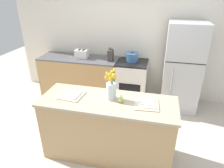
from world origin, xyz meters
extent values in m
plane|color=beige|center=(0.00, 0.00, 0.00)|extent=(10.00, 10.00, 0.00)
cube|color=silver|center=(0.00, 2.00, 1.35)|extent=(5.20, 0.08, 2.70)
cube|color=tan|center=(0.00, 0.00, 0.43)|extent=(1.76, 0.62, 0.87)
cube|color=tan|center=(0.00, 0.00, 0.88)|extent=(1.80, 0.66, 0.03)
cube|color=tan|center=(-1.06, 1.60, 0.43)|extent=(1.68, 0.60, 0.86)
cube|color=#515156|center=(-1.06, 1.60, 0.87)|extent=(1.68, 0.60, 0.03)
cube|color=silver|center=(0.10, 1.60, 0.43)|extent=(0.60, 0.60, 0.87)
cube|color=black|center=(0.10, 1.60, 0.88)|extent=(0.60, 0.60, 0.02)
cube|color=black|center=(0.10, 1.30, 0.40)|extent=(0.42, 0.01, 0.28)
cube|color=#B7BABC|center=(1.05, 1.60, 0.85)|extent=(0.68, 0.64, 1.70)
cube|color=black|center=(1.05, 1.28, 1.06)|extent=(0.67, 0.01, 0.01)
cylinder|color=#B2B5B7|center=(0.86, 1.26, 0.58)|extent=(0.02, 0.02, 0.74)
cylinder|color=silver|center=(0.04, 0.05, 1.02)|extent=(0.13, 0.13, 0.23)
cylinder|color=#569E4C|center=(0.06, 0.05, 1.13)|extent=(0.05, 0.01, 0.34)
ellipsoid|color=yellow|center=(0.08, 0.05, 1.31)|extent=(0.04, 0.04, 0.05)
cylinder|color=#569E4C|center=(0.06, 0.07, 1.07)|extent=(0.05, 0.04, 0.22)
ellipsoid|color=yellow|center=(0.08, 0.08, 1.20)|extent=(0.04, 0.04, 0.07)
cylinder|color=#569E4C|center=(0.04, 0.07, 1.10)|extent=(0.01, 0.06, 0.28)
ellipsoid|color=yellow|center=(0.04, 0.10, 1.26)|extent=(0.04, 0.04, 0.07)
cylinder|color=#569E4C|center=(0.03, 0.07, 1.07)|extent=(0.04, 0.09, 0.21)
ellipsoid|color=yellow|center=(0.02, 0.11, 1.19)|extent=(0.03, 0.03, 0.05)
cylinder|color=#569E4C|center=(0.03, 0.06, 1.09)|extent=(0.05, 0.03, 0.25)
ellipsoid|color=yellow|center=(0.01, 0.07, 1.23)|extent=(0.04, 0.04, 0.06)
cylinder|color=#569E4C|center=(0.02, 0.05, 1.08)|extent=(0.09, 0.04, 0.23)
ellipsoid|color=yellow|center=(-0.03, 0.03, 1.21)|extent=(0.03, 0.03, 0.05)
cylinder|color=#569E4C|center=(0.03, 0.04, 1.11)|extent=(0.07, 0.08, 0.30)
ellipsoid|color=yellow|center=(-0.01, 0.01, 1.28)|extent=(0.03, 0.03, 0.05)
cylinder|color=#569E4C|center=(0.04, 0.03, 1.07)|extent=(0.01, 0.04, 0.22)
ellipsoid|color=yellow|center=(0.04, 0.02, 1.20)|extent=(0.05, 0.05, 0.07)
cylinder|color=#569E4C|center=(0.05, 0.05, 1.09)|extent=(0.06, 0.03, 0.26)
ellipsoid|color=yellow|center=(0.07, 0.04, 1.24)|extent=(0.05, 0.05, 0.07)
ellipsoid|color=#9EBC47|center=(0.18, -0.01, 0.94)|extent=(0.07, 0.07, 0.08)
cone|color=#9EBC47|center=(0.18, -0.01, 0.99)|extent=(0.04, 0.04, 0.03)
cylinder|color=brown|center=(0.18, -0.01, 1.01)|extent=(0.01, 0.01, 0.02)
cube|color=beige|center=(-0.50, 0.01, 0.91)|extent=(0.32, 0.32, 0.01)
cube|color=silver|center=(-0.50, 0.01, 0.92)|extent=(0.23, 0.23, 0.01)
cube|color=beige|center=(0.50, 0.01, 0.91)|extent=(0.32, 0.32, 0.01)
cube|color=silver|center=(0.50, 0.01, 0.92)|extent=(0.23, 0.23, 0.01)
cube|color=silver|center=(-0.99, 1.62, 0.97)|extent=(0.26, 0.18, 0.17)
cube|color=black|center=(-1.03, 1.62, 1.06)|extent=(0.05, 0.11, 0.01)
cube|color=black|center=(-0.94, 1.62, 1.06)|extent=(0.05, 0.11, 0.01)
cube|color=black|center=(-1.13, 1.62, 1.00)|extent=(0.02, 0.02, 0.02)
cylinder|color=#386093|center=(0.07, 1.66, 0.97)|extent=(0.25, 0.25, 0.16)
cylinder|color=#386093|center=(0.07, 1.66, 1.05)|extent=(0.26, 0.26, 0.01)
sphere|color=black|center=(0.07, 1.66, 1.07)|extent=(0.02, 0.02, 0.02)
cube|color=#3D3833|center=(-0.35, 1.58, 1.00)|extent=(0.10, 0.14, 0.22)
cylinder|color=black|center=(-0.38, 1.58, 1.13)|extent=(0.01, 0.01, 0.05)
cylinder|color=black|center=(-0.35, 1.58, 1.13)|extent=(0.01, 0.01, 0.05)
cylinder|color=black|center=(-0.32, 1.58, 1.13)|extent=(0.01, 0.01, 0.05)
camera|label=1|loc=(0.58, -2.17, 2.22)|focal=32.00mm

